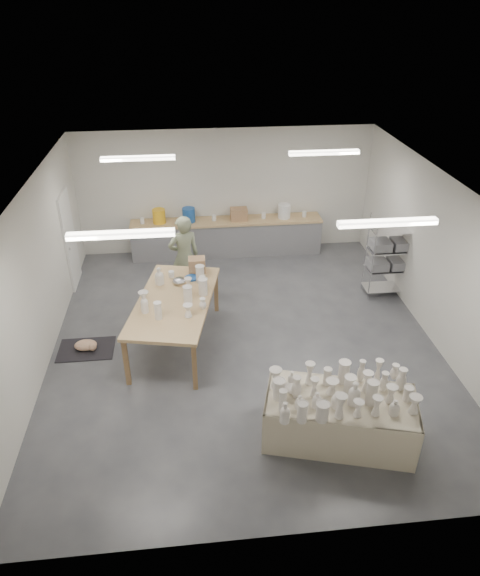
{
  "coord_description": "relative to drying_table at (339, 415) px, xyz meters",
  "views": [
    {
      "loc": [
        -0.91,
        -7.76,
        5.71
      ],
      "look_at": [
        -0.06,
        0.17,
        1.05
      ],
      "focal_mm": 32.0,
      "sensor_mm": 36.0,
      "label": 1
    }
  ],
  "objects": [
    {
      "name": "red_stool",
      "position": [
        -2.12,
        4.62,
        -0.14
      ],
      "size": [
        0.44,
        0.44,
        0.34
      ],
      "rotation": [
        0.0,
        0.0,
        -0.29
      ],
      "color": "#AF1928",
      "rests_on": "ground"
    },
    {
      "name": "back_counter",
      "position": [
        -1.09,
        6.21,
        0.05
      ],
      "size": [
        4.6,
        0.6,
        1.24
      ],
      "color": "#AB7B53",
      "rests_on": "ground"
    },
    {
      "name": "drying_table",
      "position": [
        0.0,
        0.0,
        0.0
      ],
      "size": [
        2.3,
        1.55,
        1.12
      ],
      "rotation": [
        0.0,
        0.0,
        -0.27
      ],
      "color": "olive",
      "rests_on": "ground"
    },
    {
      "name": "potter",
      "position": [
        -2.12,
        4.35,
        0.46
      ],
      "size": [
        0.75,
        0.6,
        1.81
      ],
      "primitive_type": "imported",
      "rotation": [
        0.0,
        0.0,
        3.43
      ],
      "color": "gray",
      "rests_on": "ground"
    },
    {
      "name": "wire_shelf",
      "position": [
        2.12,
        3.93,
        0.48
      ],
      "size": [
        0.88,
        0.48,
        1.8
      ],
      "color": "silver",
      "rests_on": "ground"
    },
    {
      "name": "cat",
      "position": [
        -3.96,
        2.55,
        -0.33
      ],
      "size": [
        0.42,
        0.31,
        0.17
      ],
      "rotation": [
        0.0,
        0.0,
        0.04
      ],
      "color": "white",
      "rests_on": "rug"
    },
    {
      "name": "rug",
      "position": [
        -3.98,
        2.56,
        -0.43
      ],
      "size": [
        1.0,
        0.7,
        0.02
      ],
      "primitive_type": "cube",
      "color": "black",
      "rests_on": "ground"
    },
    {
      "name": "work_table",
      "position": [
        -2.27,
        2.69,
        0.51
      ],
      "size": [
        1.78,
        2.75,
        1.33
      ],
      "rotation": [
        0.0,
        0.0,
        -0.21
      ],
      "color": "#AB7B53",
      "rests_on": "ground"
    },
    {
      "name": "room",
      "position": [
        -1.19,
        2.61,
        1.62
      ],
      "size": [
        8.0,
        8.02,
        3.0
      ],
      "color": "#424449",
      "rests_on": "ground"
    }
  ]
}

